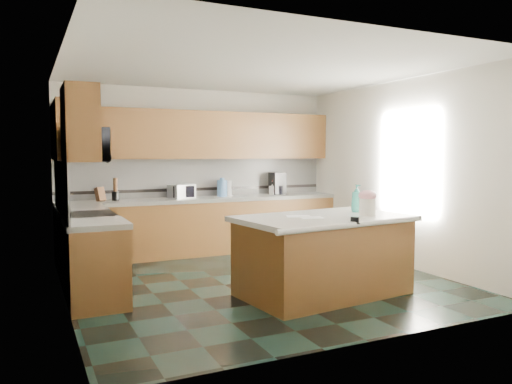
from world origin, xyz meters
TOP-DOWN VIEW (x-y plane):
  - floor at (0.00, 0.00)m, footprint 4.60×4.60m
  - ceiling at (0.00, 0.00)m, footprint 4.60×4.60m
  - wall_back at (0.00, 2.32)m, footprint 4.60×0.04m
  - wall_front at (0.00, -2.32)m, footprint 4.60×0.04m
  - wall_left at (-2.32, 0.00)m, footprint 0.04×4.60m
  - wall_right at (2.32, 0.00)m, footprint 0.04×4.60m
  - back_base_cab at (0.00, 2.00)m, footprint 4.60×0.60m
  - back_countertop at (0.00, 2.00)m, footprint 4.60×0.64m
  - back_upper_cab at (0.00, 2.13)m, footprint 4.60×0.33m
  - back_backsplash at (0.00, 2.29)m, footprint 4.60×0.02m
  - back_accent_band at (0.00, 2.28)m, footprint 4.60×0.01m
  - left_base_cab_rear at (-2.00, 1.29)m, footprint 0.60×0.82m
  - left_counter_rear at (-2.00, 1.29)m, footprint 0.64×0.82m
  - left_base_cab_front at (-2.00, -0.24)m, footprint 0.60×0.72m
  - left_counter_front at (-2.00, -0.24)m, footprint 0.64×0.72m
  - left_backsplash at (-2.29, 0.55)m, footprint 0.02×2.30m
  - left_accent_band at (-2.28, 0.55)m, footprint 0.01×2.30m
  - left_upper_cab_rear at (-2.13, 1.42)m, footprint 0.33×1.09m
  - left_upper_cab_front at (-2.13, -0.24)m, footprint 0.33×0.72m
  - range_body at (-2.00, 0.50)m, footprint 0.60×0.76m
  - range_oven_door at (-1.71, 0.50)m, footprint 0.02×0.68m
  - range_cooktop at (-2.00, 0.50)m, footprint 0.62×0.78m
  - range_handle at (-1.68, 0.50)m, footprint 0.02×0.66m
  - range_backguard at (-2.26, 0.50)m, footprint 0.06×0.76m
  - microwave at (-2.00, 0.50)m, footprint 0.50×0.73m
  - island_base at (0.44, -0.87)m, footprint 1.98×1.28m
  - island_top at (0.44, -0.87)m, footprint 2.09×1.40m
  - island_bullnose at (0.44, -1.45)m, footprint 1.96×0.30m
  - treat_jar at (0.92, -1.05)m, footprint 0.23×0.23m
  - treat_jar_lid at (0.92, -1.05)m, footprint 0.21×0.21m
  - treat_jar_knob at (0.92, -1.05)m, footprint 0.07×0.02m
  - treat_jar_knob_end_l at (0.89, -1.05)m, footprint 0.04×0.04m
  - treat_jar_knob_end_r at (0.96, -1.05)m, footprint 0.04×0.04m
  - soap_bottle_island at (1.01, -0.72)m, footprint 0.15×0.15m
  - paper_sheet_a at (0.23, -0.96)m, footprint 0.29×0.24m
  - paper_sheet_b at (0.15, -0.80)m, footprint 0.33×0.29m
  - clamp_body at (0.47, -1.43)m, footprint 0.06×0.10m
  - clamp_handle at (0.47, -1.49)m, footprint 0.01×0.06m
  - knife_block at (-1.65, 2.05)m, footprint 0.17×0.19m
  - utensil_crock at (-1.42, 2.08)m, footprint 0.11×0.11m
  - utensil_bundle at (-1.42, 2.08)m, footprint 0.07×0.07m
  - toaster_oven at (-0.38, 2.05)m, footprint 0.46×0.39m
  - toaster_oven_door at (-0.38, 1.93)m, footprint 0.35×0.01m
  - paper_towel at (0.45, 2.10)m, footprint 0.11×0.11m
  - paper_towel_base at (0.45, 2.10)m, footprint 0.17×0.17m
  - water_jug at (0.32, 2.06)m, footprint 0.17×0.17m
  - water_jug_neck at (0.32, 2.06)m, footprint 0.08×0.08m
  - coffee_maker at (1.37, 2.08)m, footprint 0.24×0.26m
  - coffee_carafe at (1.37, 2.02)m, footprint 0.16×0.16m
  - soap_bottle_back at (1.27, 2.05)m, footprint 0.13×0.13m
  - soap_back_cap at (1.27, 2.05)m, footprint 0.02×0.02m
  - window_light_proxy at (2.29, -0.20)m, footprint 0.02×1.40m

SIDE VIEW (x-z plane):
  - floor at x=0.00m, z-range 0.00..0.00m
  - range_oven_door at x=-1.71m, z-range 0.12..0.68m
  - back_base_cab at x=0.00m, z-range 0.00..0.86m
  - left_base_cab_rear at x=-2.00m, z-range 0.00..0.86m
  - left_base_cab_front at x=-2.00m, z-range 0.00..0.86m
  - island_base at x=0.44m, z-range 0.00..0.86m
  - range_body at x=-2.00m, z-range 0.00..0.88m
  - range_handle at x=-1.68m, z-range 0.77..0.79m
  - back_countertop at x=0.00m, z-range 0.86..0.92m
  - left_counter_rear at x=-2.00m, z-range 0.86..0.92m
  - left_counter_front at x=-2.00m, z-range 0.86..0.92m
  - island_top at x=0.44m, z-range 0.86..0.92m
  - island_bullnose at x=0.44m, z-range 0.86..0.92m
  - range_cooktop at x=-2.00m, z-range 0.88..0.92m
  - clamp_handle at x=0.47m, z-range 0.90..0.92m
  - paper_sheet_a at x=0.23m, z-range 0.92..0.92m
  - paper_sheet_b at x=0.15m, z-range 0.92..0.92m
  - paper_towel_base at x=0.45m, z-range 0.92..0.93m
  - clamp_body at x=0.47m, z-range 0.89..0.97m
  - utensil_crock at x=-1.42m, z-range 0.92..1.06m
  - coffee_carafe at x=1.37m, z-range 0.92..1.08m
  - treat_jar at x=0.92m, z-range 0.92..1.12m
  - range_backguard at x=-2.26m, z-range 0.93..1.11m
  - knife_block at x=-1.65m, z-range 0.91..1.14m
  - toaster_oven at x=-0.38m, z-range 0.92..1.14m
  - toaster_oven_door at x=-0.38m, z-range 0.94..1.12m
  - soap_bottle_back at x=1.27m, z-range 0.92..1.14m
  - back_accent_band at x=0.00m, z-range 1.02..1.06m
  - left_accent_band at x=-2.28m, z-range 1.02..1.06m
  - paper_towel at x=0.45m, z-range 0.92..1.18m
  - water_jug at x=0.32m, z-range 0.92..1.19m
  - soap_bottle_island at x=1.01m, z-range 0.92..1.26m
  - coffee_maker at x=1.37m, z-range 0.92..1.31m
  - treat_jar_lid at x=0.92m, z-range 1.09..1.22m
  - soap_back_cap at x=1.27m, z-range 1.14..1.17m
  - utensil_bundle at x=-1.42m, z-range 1.06..1.27m
  - treat_jar_knob at x=0.92m, z-range 1.18..1.21m
  - treat_jar_knob_end_l at x=0.89m, z-range 1.18..1.21m
  - treat_jar_knob_end_r at x=0.96m, z-range 1.18..1.21m
  - water_jug_neck at x=0.32m, z-range 1.19..1.23m
  - back_backsplash at x=0.00m, z-range 0.92..1.55m
  - left_backsplash at x=-2.29m, z-range 0.92..1.55m
  - wall_back at x=0.00m, z-range 0.00..2.70m
  - wall_front at x=0.00m, z-range 0.00..2.70m
  - wall_left at x=-2.32m, z-range 0.00..2.70m
  - wall_right at x=2.32m, z-range 0.00..2.70m
  - window_light_proxy at x=2.29m, z-range 0.95..2.05m
  - microwave at x=-2.00m, z-range 1.53..1.94m
  - back_upper_cab at x=0.00m, z-range 1.55..2.33m
  - left_upper_cab_rear at x=-2.13m, z-range 1.55..2.33m
  - left_upper_cab_front at x=-2.13m, z-range 1.55..2.33m
  - ceiling at x=0.00m, z-range 2.70..2.70m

